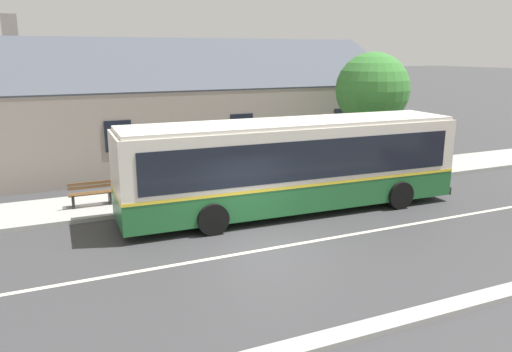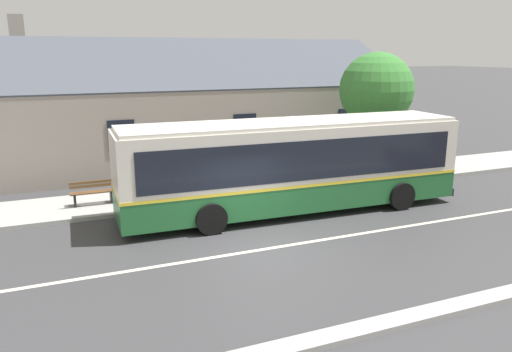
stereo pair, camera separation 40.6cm
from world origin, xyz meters
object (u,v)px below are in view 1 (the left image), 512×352
(bench_down_street, at_px, (201,185))
(street_tree_primary, at_px, (372,90))
(bench_by_building, at_px, (92,195))
(bus_stop_sign, at_px, (408,142))
(transit_bus, at_px, (292,163))

(bench_down_street, distance_m, street_tree_primary, 9.33)
(bench_by_building, relative_size, street_tree_primary, 0.29)
(bench_down_street, xyz_separation_m, bus_stop_sign, (9.41, -0.47, 1.07))
(transit_bus, distance_m, bench_by_building, 7.22)
(transit_bus, xyz_separation_m, bench_by_building, (-6.48, 2.98, -1.16))
(bench_by_building, relative_size, bus_stop_sign, 0.66)
(transit_bus, relative_size, bus_stop_sign, 5.07)
(bench_by_building, bearing_deg, street_tree_primary, 3.83)
(bench_by_building, bearing_deg, bus_stop_sign, -3.82)
(transit_bus, height_order, bench_down_street, transit_bus)
(bench_by_building, xyz_separation_m, bench_down_street, (3.93, -0.42, 0.01))
(transit_bus, relative_size, bench_by_building, 7.71)
(bus_stop_sign, bearing_deg, bench_down_street, 177.12)
(transit_bus, height_order, bench_by_building, transit_bus)
(bench_by_building, height_order, bench_down_street, same)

